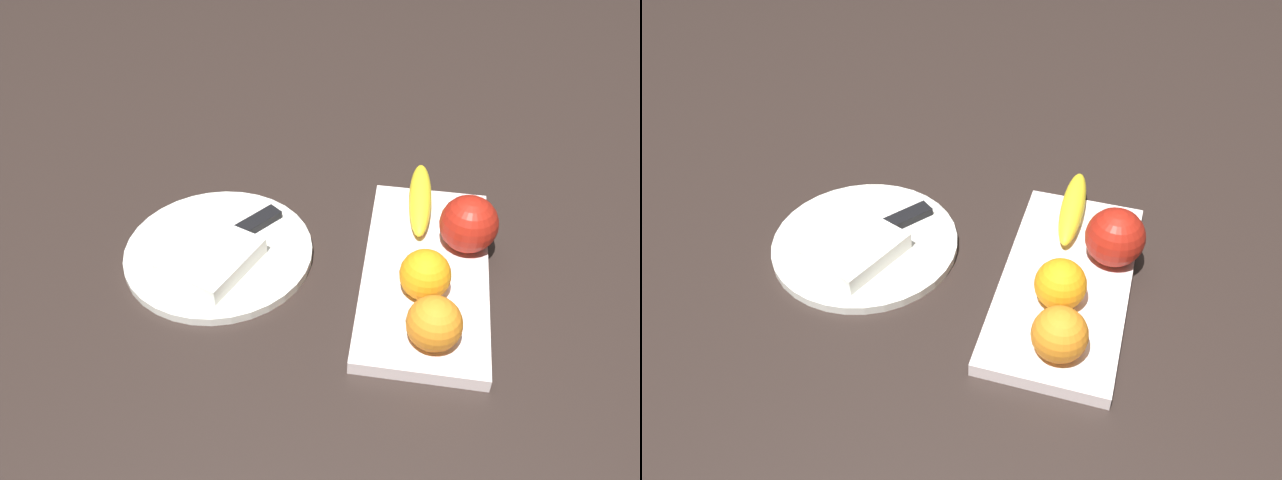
# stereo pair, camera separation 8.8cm
# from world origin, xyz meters

# --- Properties ---
(ground_plane) EXTENTS (2.40, 2.40, 0.00)m
(ground_plane) POSITION_xyz_m (0.00, 0.00, 0.00)
(ground_plane) COLOR black
(fruit_tray) EXTENTS (0.34, 0.16, 0.02)m
(fruit_tray) POSITION_xyz_m (0.04, 0.03, 0.01)
(fruit_tray) COLOR white
(fruit_tray) RESTS_ON ground_plane
(apple) EXTENTS (0.08, 0.08, 0.08)m
(apple) POSITION_xyz_m (-0.01, 0.08, 0.06)
(apple) COLOR #A61F13
(apple) RESTS_ON fruit_tray
(banana) EXTENTS (0.16, 0.04, 0.03)m
(banana) POSITION_xyz_m (-0.08, 0.01, 0.04)
(banana) COLOR yellow
(banana) RESTS_ON fruit_tray
(orange_near_apple) EXTENTS (0.06, 0.06, 0.06)m
(orange_near_apple) POSITION_xyz_m (0.09, 0.03, 0.05)
(orange_near_apple) COLOR orange
(orange_near_apple) RESTS_ON fruit_tray
(orange_near_banana) EXTENTS (0.07, 0.07, 0.07)m
(orange_near_banana) POSITION_xyz_m (0.17, 0.04, 0.05)
(orange_near_banana) COLOR orange
(orange_near_banana) RESTS_ON fruit_tray
(dinner_plate) EXTENTS (0.26, 0.26, 0.01)m
(dinner_plate) POSITION_xyz_m (0.04, -0.25, 0.01)
(dinner_plate) COLOR white
(dinner_plate) RESTS_ON ground_plane
(folded_napkin) EXTENTS (0.15, 0.14, 0.02)m
(folded_napkin) POSITION_xyz_m (0.08, -0.25, 0.02)
(folded_napkin) COLOR white
(folded_napkin) RESTS_ON dinner_plate
(knife) EXTENTS (0.16, 0.13, 0.01)m
(knife) POSITION_xyz_m (0.01, -0.23, 0.02)
(knife) COLOR silver
(knife) RESTS_ON dinner_plate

